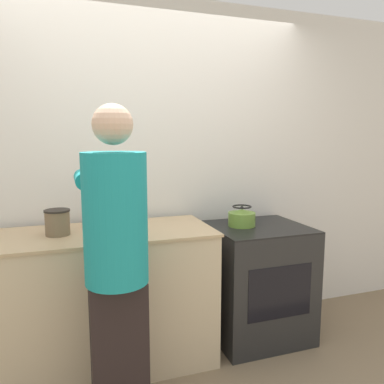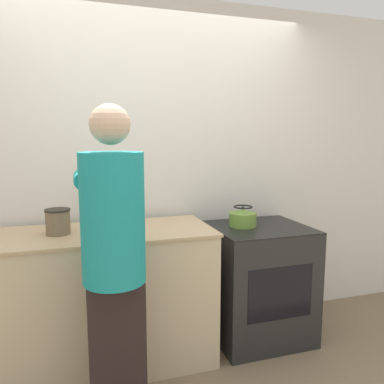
{
  "view_description": "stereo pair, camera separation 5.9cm",
  "coord_description": "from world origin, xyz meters",
  "px_view_note": "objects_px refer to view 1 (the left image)",
  "views": [
    {
      "loc": [
        -0.62,
        -2.15,
        1.56
      ],
      "look_at": [
        0.19,
        0.22,
        1.19
      ],
      "focal_mm": 35.0,
      "sensor_mm": 36.0,
      "label": 1
    },
    {
      "loc": [
        -0.57,
        -2.17,
        1.56
      ],
      "look_at": [
        0.19,
        0.22,
        1.19
      ],
      "focal_mm": 35.0,
      "sensor_mm": 36.0,
      "label": 2
    }
  ],
  "objects_px": {
    "person": "(116,257)",
    "knife": "(110,233)",
    "cutting_board": "(109,234)",
    "bowl_prep": "(98,221)",
    "oven": "(258,281)",
    "kettle": "(242,218)",
    "canister_jar": "(57,222)"
  },
  "relations": [
    {
      "from": "person",
      "to": "knife",
      "type": "distance_m",
      "value": 0.44
    },
    {
      "from": "knife",
      "to": "cutting_board",
      "type": "bearing_deg",
      "value": 90.95
    },
    {
      "from": "cutting_board",
      "to": "bowl_prep",
      "type": "height_order",
      "value": "bowl_prep"
    },
    {
      "from": "oven",
      "to": "knife",
      "type": "distance_m",
      "value": 1.26
    },
    {
      "from": "kettle",
      "to": "bowl_prep",
      "type": "xyz_separation_m",
      "value": [
        -1.06,
        0.12,
        0.02
      ]
    },
    {
      "from": "person",
      "to": "knife",
      "type": "bearing_deg",
      "value": 87.52
    },
    {
      "from": "knife",
      "to": "oven",
      "type": "bearing_deg",
      "value": -8.65
    },
    {
      "from": "oven",
      "to": "person",
      "type": "relative_size",
      "value": 0.51
    },
    {
      "from": "cutting_board",
      "to": "oven",
      "type": "bearing_deg",
      "value": 6.41
    },
    {
      "from": "person",
      "to": "kettle",
      "type": "xyz_separation_m",
      "value": [
        1.03,
        0.62,
        0.01
      ]
    },
    {
      "from": "bowl_prep",
      "to": "cutting_board",
      "type": "bearing_deg",
      "value": -81.45
    },
    {
      "from": "bowl_prep",
      "to": "canister_jar",
      "type": "bearing_deg",
      "value": -146.97
    },
    {
      "from": "person",
      "to": "bowl_prep",
      "type": "height_order",
      "value": "person"
    },
    {
      "from": "oven",
      "to": "kettle",
      "type": "relative_size",
      "value": 4.27
    },
    {
      "from": "oven",
      "to": "person",
      "type": "xyz_separation_m",
      "value": [
        -1.16,
        -0.58,
        0.5
      ]
    },
    {
      "from": "kettle",
      "to": "cutting_board",
      "type": "bearing_deg",
      "value": -170.17
    },
    {
      "from": "bowl_prep",
      "to": "canister_jar",
      "type": "distance_m",
      "value": 0.32
    },
    {
      "from": "oven",
      "to": "person",
      "type": "bearing_deg",
      "value": -153.55
    },
    {
      "from": "oven",
      "to": "canister_jar",
      "type": "relative_size",
      "value": 5.4
    },
    {
      "from": "person",
      "to": "kettle",
      "type": "bearing_deg",
      "value": 31.12
    },
    {
      "from": "knife",
      "to": "kettle",
      "type": "bearing_deg",
      "value": -5.18
    },
    {
      "from": "canister_jar",
      "to": "kettle",
      "type": "bearing_deg",
      "value": 2.12
    },
    {
      "from": "cutting_board",
      "to": "bowl_prep",
      "type": "bearing_deg",
      "value": 98.55
    },
    {
      "from": "oven",
      "to": "person",
      "type": "height_order",
      "value": "person"
    },
    {
      "from": "oven",
      "to": "bowl_prep",
      "type": "xyz_separation_m",
      "value": [
        -1.18,
        0.17,
        0.53
      ]
    },
    {
      "from": "canister_jar",
      "to": "cutting_board",
      "type": "bearing_deg",
      "value": -22.36
    },
    {
      "from": "kettle",
      "to": "canister_jar",
      "type": "xyz_separation_m",
      "value": [
        -1.32,
        -0.05,
        0.07
      ]
    },
    {
      "from": "oven",
      "to": "knife",
      "type": "xyz_separation_m",
      "value": [
        -1.14,
        -0.14,
        0.52
      ]
    },
    {
      "from": "bowl_prep",
      "to": "kettle",
      "type": "bearing_deg",
      "value": -6.59
    },
    {
      "from": "person",
      "to": "knife",
      "type": "xyz_separation_m",
      "value": [
        0.02,
        0.44,
        0.02
      ]
    },
    {
      "from": "cutting_board",
      "to": "kettle",
      "type": "relative_size",
      "value": 1.37
    },
    {
      "from": "oven",
      "to": "canister_jar",
      "type": "height_order",
      "value": "canister_jar"
    }
  ]
}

